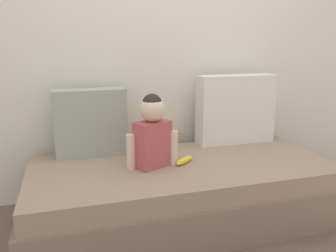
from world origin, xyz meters
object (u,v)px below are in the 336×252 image
couch (183,191)px  throw_pillow_left (91,123)px  throw_pillow_right (236,109)px  toddler (152,131)px  banana (184,160)px

couch → throw_pillow_left: throw_pillow_left is taller
throw_pillow_right → toddler: (-0.73, -0.34, -0.03)m
toddler → couch: bearing=-1.0°
toddler → banana: size_ratio=2.67×
couch → banana: 0.21m
couch → toddler: 0.46m
couch → toddler: toddler is taller
throw_pillow_right → banana: 0.68m
couch → throw_pillow_right: (0.54, 0.34, 0.45)m
couch → throw_pillow_right: bearing=32.4°
throw_pillow_left → toddler: size_ratio=1.04×
throw_pillow_left → banana: 0.68m
throw_pillow_right → couch: bearing=-147.6°
throw_pillow_left → banana: size_ratio=2.77×
throw_pillow_right → toddler: bearing=-155.3°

